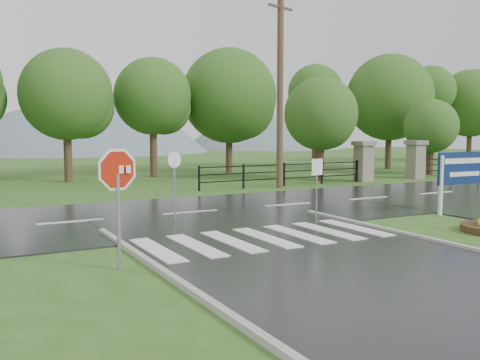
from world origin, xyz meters
TOP-DOWN VIEW (x-y plane):
  - ground at (0.00, 0.00)m, footprint 120.00×120.00m
  - main_road at (0.00, 10.00)m, footprint 90.00×8.00m
  - crosswalk at (0.00, 5.00)m, footprint 6.50×2.80m
  - pillar_west at (13.00, 16.00)m, footprint 1.00×1.00m
  - pillar_east at (17.00, 16.00)m, footprint 1.00×1.00m
  - fence_west at (7.75, 16.00)m, footprint 9.58×0.08m
  - hills at (3.49, 65.00)m, footprint 102.00×48.00m
  - treeline at (1.00, 24.00)m, footprint 83.20×5.20m
  - stop_sign at (-4.21, 3.82)m, footprint 1.15×0.31m
  - estate_billboard at (8.31, 5.60)m, footprint 2.42×0.15m
  - reg_sign_small at (3.26, 7.18)m, footprint 0.43×0.06m
  - reg_sign_round at (-1.02, 8.86)m, footprint 0.50×0.16m
  - utility_pole_east at (7.14, 15.50)m, footprint 1.65×0.58m
  - entrance_tree_left at (11.14, 17.50)m, footprint 4.12×4.12m
  - entrance_tree_right at (19.86, 17.50)m, footprint 3.43×3.43m

SIDE VIEW (x-z plane):
  - hills at x=3.49m, z-range -39.54..8.46m
  - ground at x=0.00m, z-range 0.00..0.00m
  - main_road at x=0.00m, z-range -0.02..0.02m
  - treeline at x=1.00m, z-range -5.00..5.00m
  - crosswalk at x=0.00m, z-range 0.05..0.07m
  - fence_west at x=7.75m, z-range 0.12..1.32m
  - pillar_west at x=13.00m, z-range 0.06..2.30m
  - pillar_east at x=17.00m, z-range 0.06..2.30m
  - reg_sign_small at x=3.26m, z-range 0.42..2.36m
  - reg_sign_round at x=-1.02m, z-range 0.30..2.49m
  - estate_billboard at x=8.31m, z-range 0.40..2.52m
  - stop_sign at x=-4.21m, z-range 0.52..3.19m
  - entrance_tree_right at x=19.86m, z-range 0.67..5.49m
  - entrance_tree_left at x=11.14m, z-range 0.83..6.65m
  - utility_pole_east at x=7.14m, z-range 0.08..9.58m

